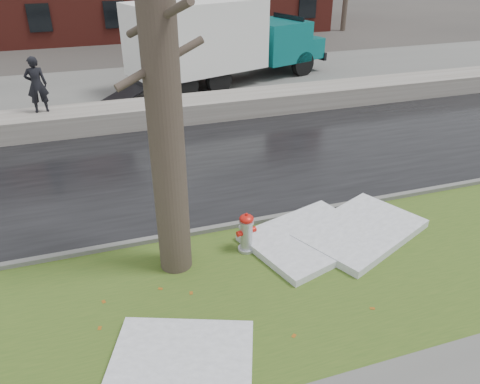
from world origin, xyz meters
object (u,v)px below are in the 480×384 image
object	(u,v)px
box_truck	(220,41)
fire_hydrant	(246,231)
worker	(36,85)
tree	(161,68)

from	to	relation	value
box_truck	fire_hydrant	bearing A→B (deg)	-122.04
fire_hydrant	box_truck	xyz separation A→B (m)	(3.18, 12.84, 1.44)
box_truck	worker	world-z (taller)	box_truck
fire_hydrant	box_truck	bearing A→B (deg)	65.67
tree	worker	size ratio (longest dim) A/B	4.26
fire_hydrant	worker	distance (m)	9.92
tree	box_truck	size ratio (longest dim) A/B	0.72
tree	worker	xyz separation A→B (m)	(-2.78, 8.89, -2.36)
fire_hydrant	box_truck	world-z (taller)	box_truck
fire_hydrant	tree	world-z (taller)	tree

